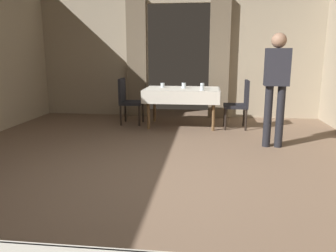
{
  "coord_description": "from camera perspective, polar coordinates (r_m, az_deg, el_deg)",
  "views": [
    {
      "loc": [
        0.67,
        -3.47,
        1.43
      ],
      "look_at": [
        0.2,
        0.5,
        0.55
      ],
      "focal_mm": 35.63,
      "sensor_mm": 36.0,
      "label": 1
    }
  ],
  "objects": [
    {
      "name": "ground",
      "position": [
        3.81,
        -3.97,
        -9.66
      ],
      "size": [
        10.08,
        10.08,
        0.0
      ],
      "primitive_type": "plane",
      "color": "#7A604C"
    },
    {
      "name": "wall_back",
      "position": [
        7.68,
        1.74,
        13.02
      ],
      "size": [
        6.4,
        0.27,
        3.0
      ],
      "color": "tan",
      "rests_on": "ground"
    },
    {
      "name": "dining_table_mid",
      "position": [
        6.61,
        2.44,
        5.7
      ],
      "size": [
        1.47,
        0.98,
        0.75
      ],
      "color": "brown",
      "rests_on": "ground"
    },
    {
      "name": "chair_mid_left",
      "position": [
        6.87,
        -6.89,
        4.63
      ],
      "size": [
        0.44,
        0.44,
        0.93
      ],
      "color": "black",
      "rests_on": "ground"
    },
    {
      "name": "chair_mid_right",
      "position": [
        6.53,
        12.21,
        4.04
      ],
      "size": [
        0.44,
        0.44,
        0.93
      ],
      "color": "black",
      "rests_on": "ground"
    },
    {
      "name": "glass_mid_a",
      "position": [
        6.59,
        5.88,
        6.86
      ],
      "size": [
        0.08,
        0.08,
        0.11
      ],
      "primitive_type": "cylinder",
      "color": "silver",
      "rests_on": "dining_table_mid"
    },
    {
      "name": "glass_mid_b",
      "position": [
        6.63,
        2.73,
        6.94
      ],
      "size": [
        0.08,
        0.08,
        0.11
      ],
      "primitive_type": "cylinder",
      "color": "silver",
      "rests_on": "dining_table_mid"
    },
    {
      "name": "glass_mid_c",
      "position": [
        6.27,
        5.88,
        6.52
      ],
      "size": [
        0.07,
        0.07,
        0.09
      ],
      "primitive_type": "cylinder",
      "color": "silver",
      "rests_on": "dining_table_mid"
    },
    {
      "name": "glass_mid_d",
      "position": [
        6.78,
        -0.93,
        7.0
      ],
      "size": [
        0.08,
        0.08,
        0.09
      ],
      "primitive_type": "cylinder",
      "color": "silver",
      "rests_on": "dining_table_mid"
    },
    {
      "name": "person_waiter_by_doorway",
      "position": [
        5.29,
        18.04,
        7.38
      ],
      "size": [
        0.37,
        0.24,
        1.72
      ],
      "color": "black",
      "rests_on": "ground"
    }
  ]
}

